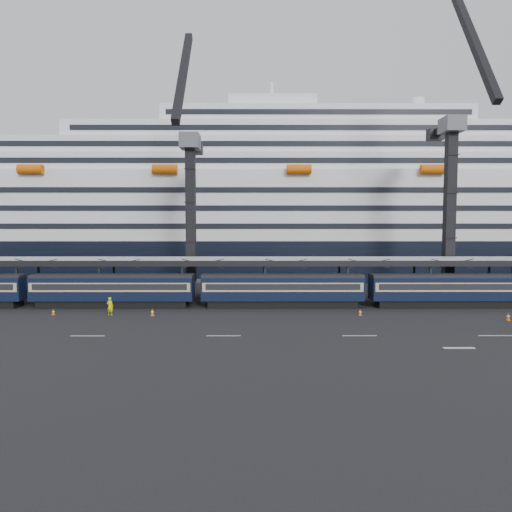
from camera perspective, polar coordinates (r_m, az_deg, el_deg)
The scene contains 12 objects.
ground at distance 46.03m, azimuth 14.14°, elevation -8.45°, with size 260.00×260.00×0.00m, color black.
lane_markings at distance 44.05m, azimuth 26.35°, elevation -9.30°, with size 111.00×4.27×0.02m.
train at distance 54.49m, azimuth 6.82°, elevation -4.07°, with size 133.05×3.00×4.05m.
canopy at distance 58.81m, azimuth 10.87°, elevation -0.53°, with size 130.00×6.25×5.53m.
cruise_ship at distance 90.14m, azimuth 6.36°, elevation 5.57°, with size 214.09×28.84×34.00m.
crane_dark_near at distance 62.79m, azimuth -8.21°, elevation 5.88°, with size 4.50×17.75×35.08m.
crane_dark_mid at distance 66.61m, azimuth 23.22°, elevation 6.72°, with size 4.50×18.24×39.64m.
worker at distance 51.75m, azimuth -17.78°, elevation -6.01°, with size 0.73×0.48×2.00m, color yellow.
traffic_cone_b at distance 54.38m, azimuth -24.01°, elevation -6.39°, with size 0.35×0.35×0.70m.
traffic_cone_c at distance 50.49m, azimuth -12.82°, elevation -6.85°, with size 0.41×0.41×0.82m.
traffic_cone_d at distance 50.72m, azimuth 12.89°, elevation -6.85°, with size 0.37×0.37×0.74m.
traffic_cone_e at distance 53.56m, azimuth 28.99°, elevation -6.64°, with size 0.41×0.41×0.82m.
Camera 1 is at (-11.23, -43.55, 9.83)m, focal length 32.00 mm.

